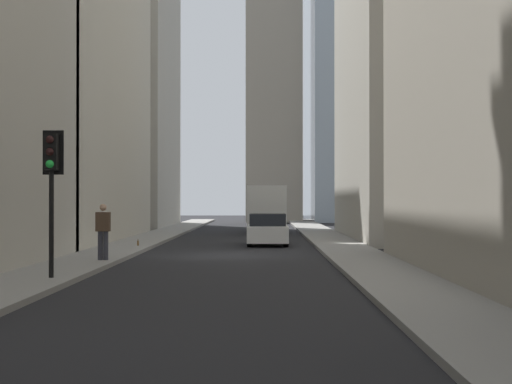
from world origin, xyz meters
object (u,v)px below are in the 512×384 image
at_px(delivery_truck, 267,209).
at_px(traffic_light_foreground, 51,169).
at_px(sedan_white, 268,230).
at_px(discarded_bottle, 138,243).
at_px(pedestrian, 103,229).

distance_m(delivery_truck, traffic_light_foreground, 28.26).
xyz_separation_m(sedan_white, discarded_bottle, (-2.79, 5.37, -0.42)).
bearing_deg(delivery_truck, sedan_white, 180.00).
bearing_deg(sedan_white, discarded_bottle, 117.45).
height_order(sedan_white, pedestrian, pedestrian).
height_order(delivery_truck, discarded_bottle, delivery_truck).
relative_size(delivery_truck, sedan_white, 1.50).
xyz_separation_m(delivery_truck, pedestrian, (-22.25, 5.26, -0.35)).
height_order(delivery_truck, traffic_light_foreground, traffic_light_foreground).
distance_m(delivery_truck, pedestrian, 22.87).
distance_m(delivery_truck, sedan_white, 11.99).
bearing_deg(sedan_white, traffic_light_foreground, 161.05).
distance_m(pedestrian, discarded_bottle, 7.55).
distance_m(sedan_white, pedestrian, 11.56).
bearing_deg(pedestrian, delivery_truck, -13.30).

